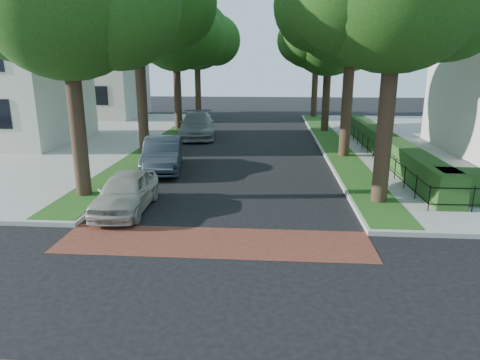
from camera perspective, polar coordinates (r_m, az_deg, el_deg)
ground at (r=9.62m, az=-6.05°, el=-15.85°), size 120.00×120.00×0.00m
crosswalk_far at (r=12.43m, az=-3.43°, el=-8.26°), size 9.00×2.20×0.01m
grass_strip_ne at (r=27.88m, az=12.12°, el=4.96°), size 1.60×29.80×0.02m
grass_strip_nw at (r=28.49m, az=-10.02°, el=5.28°), size 1.60×29.80×0.02m
tree_right_mid at (r=23.89m, az=15.07°, el=22.02°), size 8.25×7.09×11.22m
tree_right_far at (r=32.63m, az=11.95°, el=18.32°), size 7.25×6.23×9.74m
tree_right_back at (r=41.59m, az=10.33°, el=18.16°), size 7.50×6.45×10.20m
tree_left_far at (r=33.13m, az=-8.36°, el=18.80°), size 7.00×6.02×9.86m
tree_left_back at (r=41.99m, az=-5.59°, el=18.49°), size 7.75×6.66×10.44m
hedge_main_road at (r=24.26m, az=18.86°, el=4.41°), size 1.00×18.00×1.20m
fence_main_road at (r=24.10m, az=16.99°, el=4.13°), size 0.06×18.00×0.90m
house_left_far at (r=43.58m, az=-19.44°, el=14.49°), size 10.00×9.00×10.14m
parked_car_front at (r=15.31m, az=-14.98°, el=-1.50°), size 1.73×4.07×1.37m
parked_car_middle at (r=20.82m, az=-10.25°, el=3.42°), size 2.41×5.00×1.58m
parked_car_rear at (r=30.07m, az=-5.74°, el=7.28°), size 3.16×6.11×1.70m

